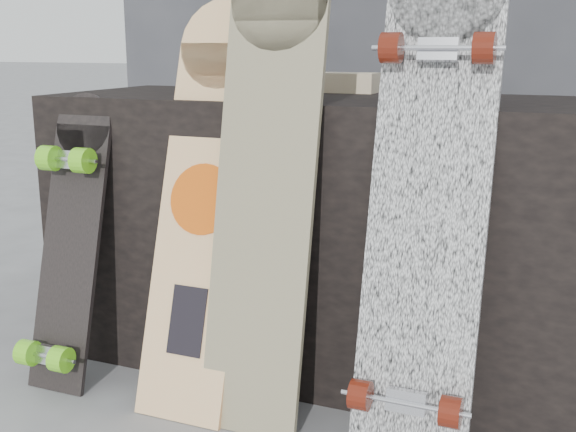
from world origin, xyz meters
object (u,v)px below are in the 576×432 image
at_px(skateboard_dark, 67,240).
at_px(longboard_geisha, 205,194).
at_px(vendor_table, 325,232).
at_px(longboard_celtic, 266,176).
at_px(longboard_cascadia, 429,186).

bearing_deg(skateboard_dark, longboard_geisha, 9.78).
xyz_separation_m(vendor_table, longboard_celtic, (-0.02, -0.37, 0.23)).
relative_size(longboard_geisha, longboard_cascadia, 0.88).
height_order(vendor_table, longboard_geisha, longboard_geisha).
distance_m(vendor_table, longboard_geisha, 0.43).
bearing_deg(skateboard_dark, vendor_table, 33.33).
bearing_deg(longboard_geisha, longboard_celtic, -9.37).
distance_m(longboard_geisha, longboard_celtic, 0.21).
xyz_separation_m(vendor_table, skateboard_dark, (-0.62, -0.41, 0.01)).
bearing_deg(vendor_table, longboard_geisha, -122.67).
xyz_separation_m(vendor_table, longboard_geisha, (-0.22, -0.34, 0.16)).
bearing_deg(vendor_table, longboard_celtic, -93.75).
relative_size(vendor_table, skateboard_dark, 1.96).
bearing_deg(longboard_celtic, vendor_table, 86.25).
height_order(longboard_geisha, skateboard_dark, longboard_geisha).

